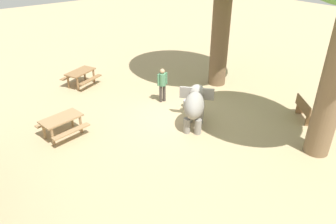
{
  "coord_description": "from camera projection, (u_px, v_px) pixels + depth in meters",
  "views": [
    {
      "loc": [
        -8.86,
        7.66,
        6.69
      ],
      "look_at": [
        -0.5,
        1.09,
        0.8
      ],
      "focal_mm": 33.55,
      "sensor_mm": 36.0,
      "label": 1
    }
  ],
  "objects": [
    {
      "name": "person_handler",
      "position": [
        162.0,
        83.0,
        14.27
      ],
      "size": [
        0.32,
        0.5,
        1.62
      ],
      "rotation": [
        0.0,
        0.0,
        2.98
      ],
      "color": "#3F3833",
      "rests_on": "ground_plane"
    },
    {
      "name": "picnic_table_near",
      "position": [
        81.0,
        75.0,
        16.06
      ],
      "size": [
        1.95,
        1.96,
        0.78
      ],
      "rotation": [
        0.0,
        0.0,
        1.97
      ],
      "color": "olive",
      "rests_on": "ground_plane"
    },
    {
      "name": "ground_plane",
      "position": [
        181.0,
        116.0,
        13.48
      ],
      "size": [
        60.0,
        60.0,
        0.0
      ],
      "primitive_type": "plane",
      "color": "tan"
    },
    {
      "name": "elephant",
      "position": [
        195.0,
        104.0,
        12.43
      ],
      "size": [
        1.94,
        1.99,
        1.47
      ],
      "rotation": [
        0.0,
        0.0,
        5.43
      ],
      "color": "gray",
      "rests_on": "ground_plane"
    },
    {
      "name": "wooden_bench",
      "position": [
        305.0,
        109.0,
        13.04
      ],
      "size": [
        1.35,
        1.18,
        0.88
      ],
      "rotation": [
        0.0,
        0.0,
        2.48
      ],
      "color": "brown",
      "rests_on": "ground_plane"
    },
    {
      "name": "feed_bucket",
      "position": [
        187.0,
        103.0,
        14.19
      ],
      "size": [
        0.36,
        0.36,
        0.32
      ],
      "primitive_type": "cylinder",
      "color": "gray",
      "rests_on": "ground_plane"
    },
    {
      "name": "picnic_table_far",
      "position": [
        62.0,
        122.0,
        11.9
      ],
      "size": [
        1.7,
        1.71,
        0.78
      ],
      "rotation": [
        0.0,
        0.0,
        4.87
      ],
      "color": "#9E7A51",
      "rests_on": "ground_plane"
    }
  ]
}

